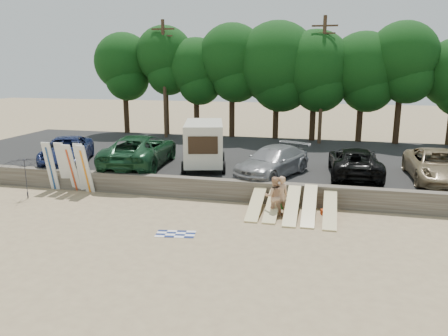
# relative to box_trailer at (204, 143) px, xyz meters

# --- Properties ---
(ground) EXTENTS (120.00, 120.00, 0.00)m
(ground) POSITION_rel_box_trailer_xyz_m (4.04, -6.31, -2.14)
(ground) COLOR tan
(ground) RESTS_ON ground
(seawall) EXTENTS (44.00, 0.50, 1.00)m
(seawall) POSITION_rel_box_trailer_xyz_m (4.04, -3.31, -1.64)
(seawall) COLOR #6B6356
(seawall) RESTS_ON ground
(parking_lot) EXTENTS (44.00, 14.50, 0.70)m
(parking_lot) POSITION_rel_box_trailer_xyz_m (4.04, 4.19, -1.79)
(parking_lot) COLOR #282828
(parking_lot) RESTS_ON ground
(treeline) EXTENTS (33.12, 6.26, 8.93)m
(treeline) POSITION_rel_box_trailer_xyz_m (4.08, 11.23, 4.33)
(treeline) COLOR #382616
(treeline) RESTS_ON parking_lot
(utility_poles) EXTENTS (25.80, 0.26, 9.00)m
(utility_poles) POSITION_rel_box_trailer_xyz_m (6.04, 9.69, 3.29)
(utility_poles) COLOR #473321
(utility_poles) RESTS_ON parking_lot
(box_trailer) EXTENTS (3.07, 4.41, 2.57)m
(box_trailer) POSITION_rel_box_trailer_xyz_m (0.00, 0.00, 0.00)
(box_trailer) COLOR beige
(box_trailer) RESTS_ON parking_lot
(car_0) EXTENTS (4.54, 6.07, 1.53)m
(car_0) POSITION_rel_box_trailer_xyz_m (-8.12, -0.72, -0.67)
(car_0) COLOR #15204C
(car_0) RESTS_ON parking_lot
(car_1) EXTENTS (3.60, 6.74, 1.80)m
(car_1) POSITION_rel_box_trailer_xyz_m (-3.69, -0.32, -0.54)
(car_1) COLOR #163E23
(car_1) RESTS_ON parking_lot
(car_2) EXTENTS (4.01, 5.65, 1.52)m
(car_2) POSITION_rel_box_trailer_xyz_m (3.93, -0.91, -0.68)
(car_2) COLOR gray
(car_2) RESTS_ON parking_lot
(car_3) EXTENTS (2.68, 5.44, 1.48)m
(car_3) POSITION_rel_box_trailer_xyz_m (8.06, 0.15, -0.70)
(car_3) COLOR black
(car_3) RESTS_ON parking_lot
(car_4) EXTENTS (2.61, 5.54, 1.53)m
(car_4) POSITION_rel_box_trailer_xyz_m (12.00, 0.03, -0.67)
(car_4) COLOR #917D5C
(car_4) RESTS_ON parking_lot
(surfboard_upright_0) EXTENTS (0.53, 0.59, 2.56)m
(surfboard_upright_0) POSITION_rel_box_trailer_xyz_m (-7.07, -3.81, -0.86)
(surfboard_upright_0) COLOR silver
(surfboard_upright_0) RESTS_ON ground
(surfboard_upright_1) EXTENTS (0.51, 0.63, 2.55)m
(surfboard_upright_1) POSITION_rel_box_trailer_xyz_m (-6.44, -3.68, -0.86)
(surfboard_upright_1) COLOR silver
(surfboard_upright_1) RESTS_ON ground
(surfboard_upright_2) EXTENTS (0.54, 0.80, 2.52)m
(surfboard_upright_2) POSITION_rel_box_trailer_xyz_m (-5.85, -3.85, -0.88)
(surfboard_upright_2) COLOR silver
(surfboard_upright_2) RESTS_ON ground
(surfboard_upright_3) EXTENTS (0.53, 0.61, 2.56)m
(surfboard_upright_3) POSITION_rel_box_trailer_xyz_m (-5.33, -3.77, -0.86)
(surfboard_upright_3) COLOR silver
(surfboard_upright_3) RESTS_ON ground
(surfboard_upright_4) EXTENTS (0.53, 0.76, 2.53)m
(surfboard_upright_4) POSITION_rel_box_trailer_xyz_m (-5.02, -3.96, -0.88)
(surfboard_upright_4) COLOR silver
(surfboard_upright_4) RESTS_ON ground
(surfboard_low_0) EXTENTS (0.56, 2.91, 0.87)m
(surfboard_low_0) POSITION_rel_box_trailer_xyz_m (3.74, -4.74, -1.71)
(surfboard_low_0) COLOR beige
(surfboard_low_0) RESTS_ON ground
(surfboard_low_1) EXTENTS (0.56, 2.92, 0.84)m
(surfboard_low_1) POSITION_rel_box_trailer_xyz_m (4.48, -4.74, -1.72)
(surfboard_low_1) COLOR beige
(surfboard_low_1) RESTS_ON ground
(surfboard_low_2) EXTENTS (0.56, 2.87, 1.00)m
(surfboard_low_2) POSITION_rel_box_trailer_xyz_m (5.32, -4.96, -1.64)
(surfboard_low_2) COLOR beige
(surfboard_low_2) RESTS_ON ground
(surfboard_low_3) EXTENTS (0.56, 2.85, 1.07)m
(surfboard_low_3) POSITION_rel_box_trailer_xyz_m (6.03, -4.92, -1.61)
(surfboard_low_3) COLOR beige
(surfboard_low_3) RESTS_ON ground
(surfboard_low_4) EXTENTS (0.56, 2.91, 0.87)m
(surfboard_low_4) POSITION_rel_box_trailer_xyz_m (6.90, -4.96, -1.71)
(surfboard_low_4) COLOR beige
(surfboard_low_4) RESTS_ON ground
(beachgoer_a) EXTENTS (0.73, 0.63, 1.69)m
(beachgoer_a) POSITION_rel_box_trailer_xyz_m (4.81, -4.72, -1.29)
(beachgoer_a) COLOR tan
(beachgoer_a) RESTS_ON ground
(beachgoer_b) EXTENTS (0.97, 0.84, 1.71)m
(beachgoer_b) POSITION_rel_box_trailer_xyz_m (4.54, -4.98, -1.28)
(beachgoer_b) COLOR tan
(beachgoer_b) RESTS_ON ground
(cooler) EXTENTS (0.41, 0.33, 0.32)m
(cooler) POSITION_rel_box_trailer_xyz_m (4.91, -3.91, -1.98)
(cooler) COLOR #24862C
(cooler) RESTS_ON ground
(gear_bag) EXTENTS (0.37, 0.34, 0.22)m
(gear_bag) POSITION_rel_box_trailer_xyz_m (6.68, -4.38, -2.03)
(gear_bag) COLOR #E3491A
(gear_bag) RESTS_ON ground
(beach_towel) EXTENTS (1.71, 1.71, 0.00)m
(beach_towel) POSITION_rel_box_trailer_xyz_m (1.16, -8.05, -2.13)
(beach_towel) COLOR white
(beach_towel) RESTS_ON ground
(beach_umbrella) EXTENTS (3.17, 3.18, 2.05)m
(beach_umbrella) POSITION_rel_box_trailer_xyz_m (-7.35, -5.30, -1.12)
(beach_umbrella) COLOR black
(beach_umbrella) RESTS_ON ground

